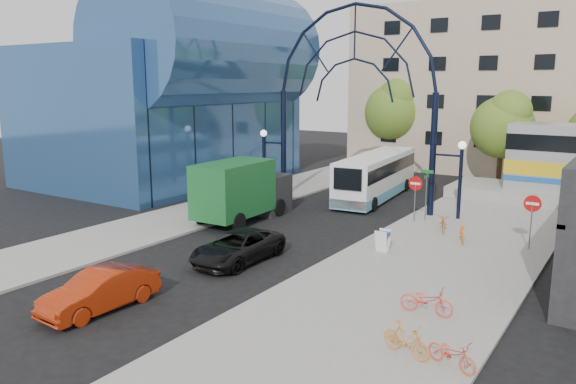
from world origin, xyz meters
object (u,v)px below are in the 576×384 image
Objects in this scene: stop_sign at (415,188)px; bike_far_b at (406,339)px; tree_north_a at (504,124)px; red_sedan at (100,291)px; sandwich_board at (383,238)px; bike_far_a at (427,300)px; bike_near_a at (443,222)px; black_suv at (238,247)px; gateway_arch at (354,65)px; tree_north_b at (395,109)px; bike_near_b at (462,232)px; bike_far_c at (452,354)px; city_bus at (376,175)px; green_truck at (243,190)px; do_not_enter_sign at (532,209)px; street_name_sign at (426,184)px.

stop_sign is 15.62m from bike_far_b.
tree_north_a is 1.69× the size of red_sedan.
sandwich_board is 6.85m from bike_far_a.
stop_sign is at bearing 77.34° from red_sedan.
sandwich_board is 0.57× the size of bike_near_a.
black_suv is at bearing -110.76° from stop_sign.
black_suv is 6.63m from red_sedan.
gateway_arch is at bearing 136.18° from bike_near_a.
bike_near_b is (12.01, -20.51, -4.67)m from tree_north_b.
bike_far_b is (0.49, -3.03, 0.01)m from bike_far_a.
sandwich_board reaches higher than bike_far_c.
bike_far_b is at bearing 15.98° from red_sedan.
bike_near_a is at bearing 111.41° from bike_near_b.
bike_far_c is (11.34, -16.64, -8.04)m from gateway_arch.
city_bus is 22.25m from red_sedan.
red_sedan is at bearing 121.21° from bike_far_c.
green_truck reaches higher than stop_sign.
do_not_enter_sign is 12.74m from bike_far_b.
tree_north_a is 29.32m from bike_far_c.
gateway_arch is 1.28× the size of city_bus.
gateway_arch reaches higher than bike_near_b.
sandwich_board is (-5.40, -4.02, -1.23)m from do_not_enter_sign.
bike_near_b is (3.33, -2.58, -1.39)m from stop_sign.
bike_far_a is (9.41, 5.39, -0.10)m from red_sedan.
stop_sign is at bearing 18.31° from bike_far_a.
sandwich_board is (0.80, -6.02, -1.25)m from stop_sign.
sandwich_board is 20.33m from tree_north_a.
bike_near_a is at bearing -49.90° from city_bus.
green_truck is at bearing 74.60° from bike_far_c.
gateway_arch is 21.68m from bike_far_c.
tree_north_a reaches higher than red_sedan.
bike_near_b is at bearing -37.80° from stop_sign.
tree_north_a reaches higher than do_not_enter_sign.
black_suv reaches higher than bike_near_b.
gateway_arch is 21.01m from bike_far_b.
sandwich_board is at bearing -55.09° from gateway_arch.
red_sedan is (-0.69, -6.59, 0.03)m from black_suv.
street_name_sign is 4.59m from bike_near_b.
gateway_arch is at bearing -76.32° from tree_north_b.
stop_sign is 0.23× the size of city_bus.
tree_north_b is at bearing 103.68° from gateway_arch.
bike_far_b is at bearing -72.29° from street_name_sign.
bike_far_c is (5.22, -28.56, -4.09)m from tree_north_a.
black_suv is 1.14× the size of red_sedan.
street_name_sign is at bearing 15.66° from bike_far_a.
bike_far_b is (9.88, -19.88, -0.92)m from city_bus.
gateway_arch is 14.73m from black_suv.
bike_far_a is (-1.42, -9.60, -1.40)m from do_not_enter_sign.
bike_near_b is 12.20m from bike_far_b.
green_truck is 4.21× the size of bike_near_b.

